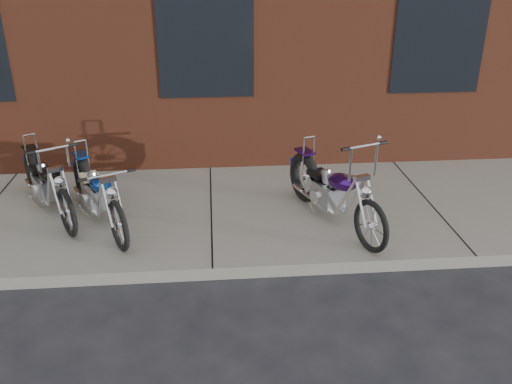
{
  "coord_description": "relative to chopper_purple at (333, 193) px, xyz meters",
  "views": [
    {
      "loc": [
        0.04,
        -5.07,
        3.34
      ],
      "look_at": [
        0.55,
        0.8,
        0.69
      ],
      "focal_mm": 38.0,
      "sensor_mm": 36.0,
      "label": 1
    }
  ],
  "objects": [
    {
      "name": "chopper_third",
      "position": [
        -3.64,
        0.59,
        -0.01
      ],
      "size": [
        1.14,
        1.86,
        1.06
      ],
      "rotation": [
        0.0,
        0.0,
        -1.05
      ],
      "color": "black",
      "rests_on": "sidewalk"
    },
    {
      "name": "ground",
      "position": [
        -1.53,
        -1.01,
        -0.54
      ],
      "size": [
        120.0,
        120.0,
        0.0
      ],
      "primitive_type": "plane",
      "color": "black",
      "rests_on": "ground"
    },
    {
      "name": "chopper_purple",
      "position": [
        0.0,
        0.0,
        0.0
      ],
      "size": [
        0.88,
        2.07,
        1.22
      ],
      "rotation": [
        0.0,
        0.0,
        -1.22
      ],
      "color": "black",
      "rests_on": "sidewalk"
    },
    {
      "name": "sidewalk",
      "position": [
        -1.53,
        0.49,
        -0.47
      ],
      "size": [
        22.0,
        3.0,
        0.15
      ],
      "primitive_type": "cube",
      "color": "gray",
      "rests_on": "ground"
    },
    {
      "name": "chopper_blue",
      "position": [
        -2.93,
        0.22,
        -0.01
      ],
      "size": [
        1.02,
        1.94,
        0.92
      ],
      "rotation": [
        0.0,
        0.0,
        -1.11
      ],
      "color": "black",
      "rests_on": "sidewalk"
    }
  ]
}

